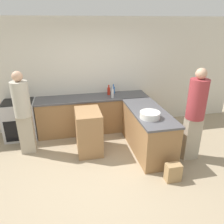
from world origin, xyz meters
name	(u,v)px	position (x,y,z in m)	size (l,w,h in m)	color
ground_plane	(107,173)	(0.00, 0.00, 0.00)	(14.00, 14.00, 0.00)	tan
wall_back	(90,75)	(0.00, 2.12, 1.35)	(8.00, 0.06, 2.70)	silver
counter_back	(93,114)	(0.00, 1.78, 0.45)	(2.70, 0.64, 0.89)	olive
counter_peninsula	(147,130)	(1.01, 0.65, 0.45)	(0.69, 1.69, 0.89)	olive
range_oven	(20,120)	(-1.72, 1.78, 0.45)	(0.72, 0.62, 0.90)	#ADADB2
island_table	(89,131)	(-0.22, 0.84, 0.46)	(0.51, 0.72, 0.91)	#997047
mixing_bowl	(150,115)	(0.90, 0.31, 0.95)	(0.38, 0.38, 0.12)	white
hot_sauce_bottle	(109,91)	(0.42, 1.86, 0.99)	(0.08, 0.08, 0.25)	red
vinegar_bottle_clear	(113,93)	(0.46, 1.61, 1.01)	(0.06, 0.06, 0.29)	silver
water_bottle_blue	(113,90)	(0.56, 1.95, 0.99)	(0.07, 0.07, 0.24)	#386BB7
person_by_range	(23,111)	(-1.48, 1.07, 0.95)	(0.33, 0.33, 1.74)	#ADA38E
person_at_peninsula	(195,112)	(1.73, 0.15, 1.00)	(0.35, 0.35, 1.84)	#ADA38E
paper_bag	(173,172)	(1.09, -0.43, 0.16)	(0.26, 0.17, 0.33)	#A88456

